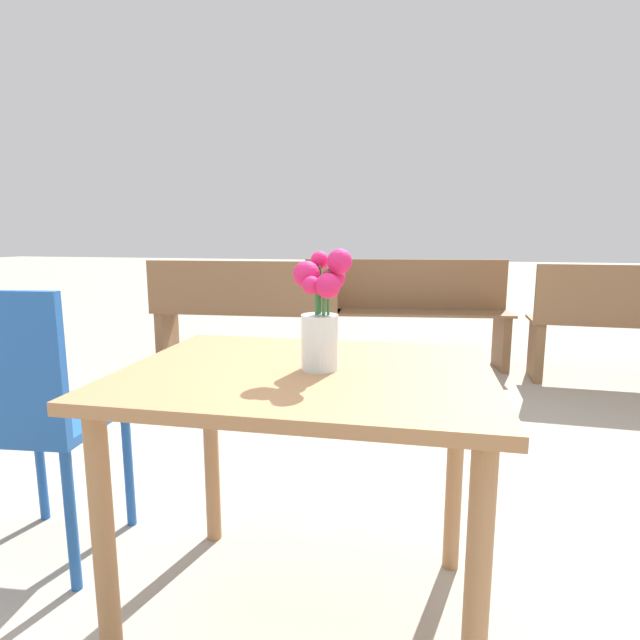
% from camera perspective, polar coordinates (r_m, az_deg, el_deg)
% --- Properties ---
extents(ground_plane, '(40.00, 40.00, 0.00)m').
position_cam_1_polar(ground_plane, '(1.61, -1.38, -30.74)').
color(ground_plane, '#A39989').
extents(table_front, '(0.94, 0.74, 0.71)m').
position_cam_1_polar(table_front, '(1.30, -1.49, -10.08)').
color(table_front, '#9E7047').
rests_on(table_front, ground_plane).
extents(flower_vase, '(0.15, 0.13, 0.30)m').
position_cam_1_polar(flower_vase, '(1.23, 0.15, 0.23)').
color(flower_vase, silver).
rests_on(flower_vase, table_front).
extents(cafe_chair, '(0.44, 0.44, 0.90)m').
position_cam_1_polar(cafe_chair, '(1.77, -30.37, -8.83)').
color(cafe_chair, '#1E519E').
rests_on(cafe_chair, ground_plane).
extents(bench_near, '(1.52, 0.48, 0.85)m').
position_cam_1_polar(bench_near, '(3.98, -8.64, 1.07)').
color(bench_near, brown).
rests_on(bench_near, ground_plane).
extents(bench_far, '(1.66, 0.59, 0.85)m').
position_cam_1_polar(bench_far, '(4.07, 9.66, 1.33)').
color(bench_far, brown).
rests_on(bench_far, ground_plane).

